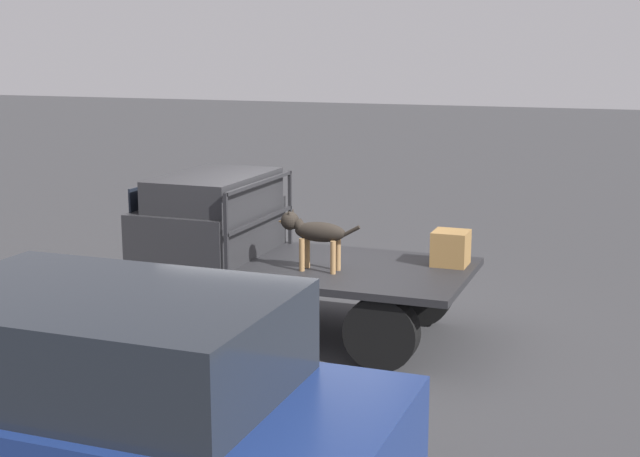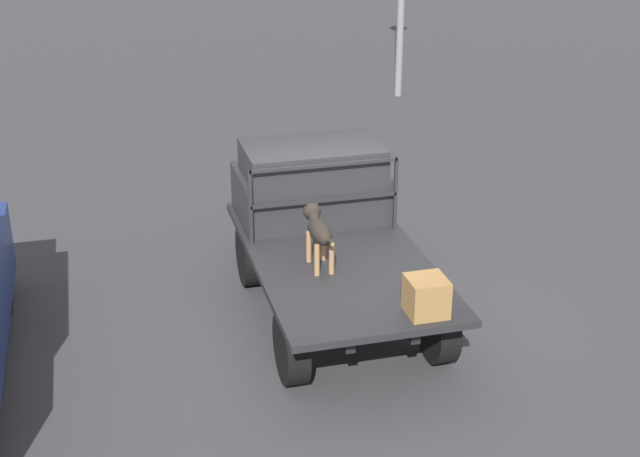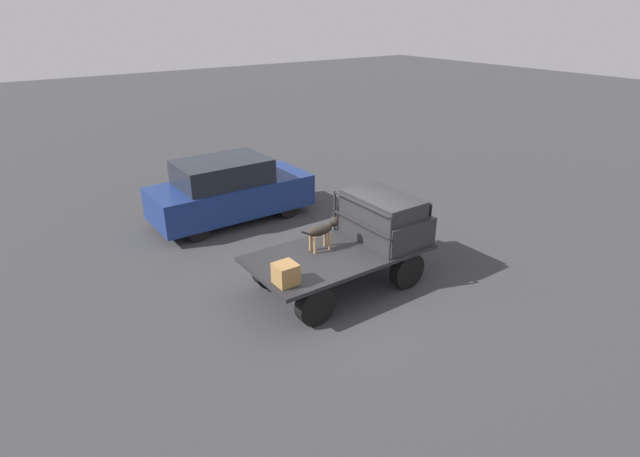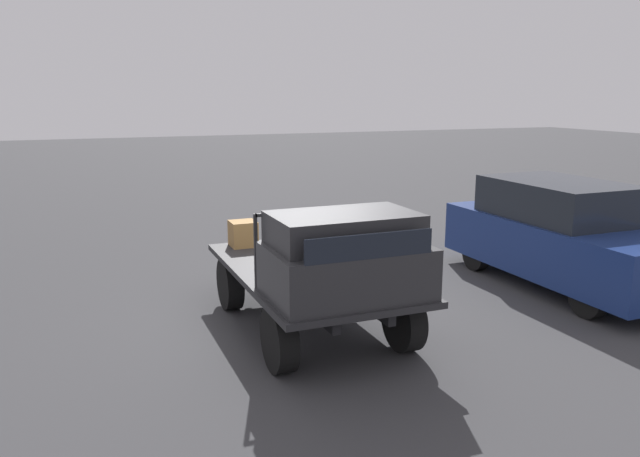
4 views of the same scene
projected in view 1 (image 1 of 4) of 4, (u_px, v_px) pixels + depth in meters
name	position (u px, v px, depth m)	size (l,w,h in m)	color
ground_plane	(305.00, 333.00, 10.36)	(80.00, 80.00, 0.00)	#38383A
flatbed_truck	(305.00, 283.00, 10.24)	(3.76, 1.95, 0.84)	black
truck_cab	(210.00, 217.00, 10.50)	(1.21, 1.83, 0.97)	#28282B
truck_headboard	(260.00, 208.00, 10.25)	(0.04, 1.83, 0.92)	#232326
dog	(312.00, 232.00, 9.78)	(0.96, 0.23, 0.68)	#9E7547
cargo_crate	(451.00, 248.00, 10.06)	(0.39, 0.39, 0.39)	olive
parked_sedan	(87.00, 418.00, 5.88)	(4.31, 1.77, 1.74)	black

